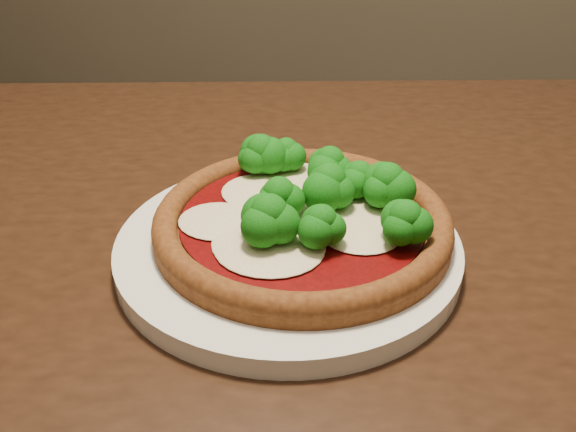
# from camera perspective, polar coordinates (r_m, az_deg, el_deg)

# --- Properties ---
(dining_table) EXTENTS (1.48, 1.08, 0.75)m
(dining_table) POSITION_cam_1_polar(r_m,az_deg,el_deg) (0.65, -0.92, -7.81)
(dining_table) COLOR black
(dining_table) RESTS_ON floor
(plate) EXTENTS (0.29, 0.29, 0.02)m
(plate) POSITION_cam_1_polar(r_m,az_deg,el_deg) (0.54, 0.00, -2.81)
(plate) COLOR white
(plate) RESTS_ON dining_table
(pizza) EXTENTS (0.25, 0.25, 0.06)m
(pizza) POSITION_cam_1_polar(r_m,az_deg,el_deg) (0.54, 1.57, 0.38)
(pizza) COLOR brown
(pizza) RESTS_ON plate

